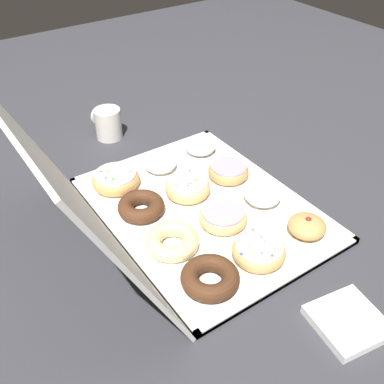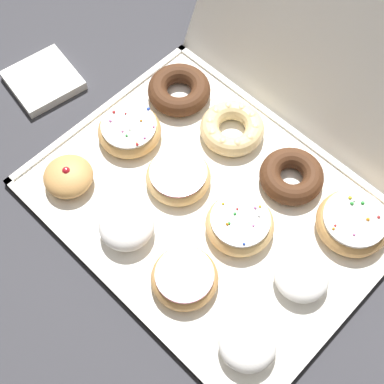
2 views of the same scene
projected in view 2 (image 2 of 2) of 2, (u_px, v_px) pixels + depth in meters
ground_plane at (210, 207)px, 0.98m from camera, size 3.00×3.00×0.00m
donut_box at (210, 205)px, 0.97m from camera, size 0.58×0.44×0.01m
box_lid_open at (348, 24)px, 0.91m from camera, size 0.58×0.19×0.41m
jelly_filled_donut_0 at (68, 176)px, 0.97m from camera, size 0.09×0.09×0.05m
powdered_filled_donut_1 at (126, 226)px, 0.92m from camera, size 0.09×0.09×0.05m
pink_frosted_donut_2 at (185, 278)px, 0.88m from camera, size 0.11×0.11×0.04m
powdered_filled_donut_3 at (248, 344)px, 0.83m from camera, size 0.09×0.09×0.04m
sprinkle_donut_4 at (130, 130)px, 1.02m from camera, size 0.12×0.12×0.04m
pink_frosted_donut_5 at (178, 176)px, 0.97m from camera, size 0.11×0.11×0.04m
sprinkle_donut_6 at (239, 225)px, 0.93m from camera, size 0.11×0.11×0.04m
powdered_filled_donut_7 at (301, 277)px, 0.88m from camera, size 0.09×0.09×0.04m
chocolate_cake_ring_donut_8 at (179, 90)px, 1.06m from camera, size 0.12×0.12×0.04m
cruller_donut_9 at (232, 128)px, 1.02m from camera, size 0.12×0.12×0.04m
chocolate_cake_ring_donut_10 at (292, 176)px, 0.97m from camera, size 0.11×0.11×0.04m
sprinkle_donut_11 at (353, 222)px, 0.93m from camera, size 0.12×0.12×0.04m
napkin_stack at (43, 80)px, 1.10m from camera, size 0.14×0.14×0.02m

